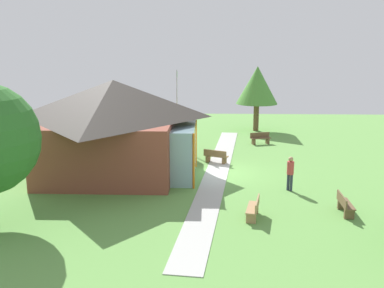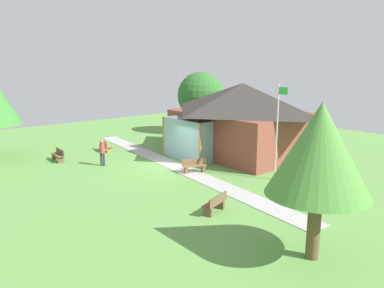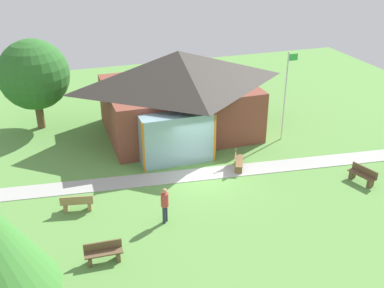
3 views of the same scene
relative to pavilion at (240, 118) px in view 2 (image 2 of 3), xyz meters
name	(u,v)px [view 2 (image 2 of 3)]	position (x,y,z in m)	size (l,w,h in m)	color
ground_plane	(172,167)	(-0.37, -5.94, -2.70)	(44.00, 44.00, 0.00)	#609947
pavilion	(240,118)	(0.00, 0.00, 0.00)	(9.91, 8.66, 5.20)	brown
footpath	(174,166)	(-0.37, -5.74, -2.69)	(23.19, 1.30, 0.03)	#ADADA8
flagpole	(278,128)	(5.73, -3.04, 0.32)	(0.64, 0.08, 5.48)	silver
bench_front_left	(58,155)	(-6.46, -11.09, -2.30)	(1.52, 0.51, 0.84)	brown
bench_rear_near_path	(194,166)	(1.61, -5.71, -2.30)	(1.03, 1.55, 0.84)	brown
bench_lawn_far_right	(215,204)	(7.09, -9.08, -2.30)	(0.85, 1.56, 0.84)	brown
bench_mid_left	(106,146)	(-7.08, -7.14, -2.30)	(1.56, 0.73, 0.84)	#9E7A51
visitor_strolling_lawn	(102,151)	(-3.46, -9.30, -1.68)	(0.34, 0.34, 1.74)	#2D3347
tree_behind_pavilion_left	(201,96)	(-8.33, 3.45, 0.86)	(4.40, 4.40, 5.78)	brown
tree_far_east	(319,150)	(12.22, -9.30, 1.14)	(3.47, 3.47, 5.44)	brown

